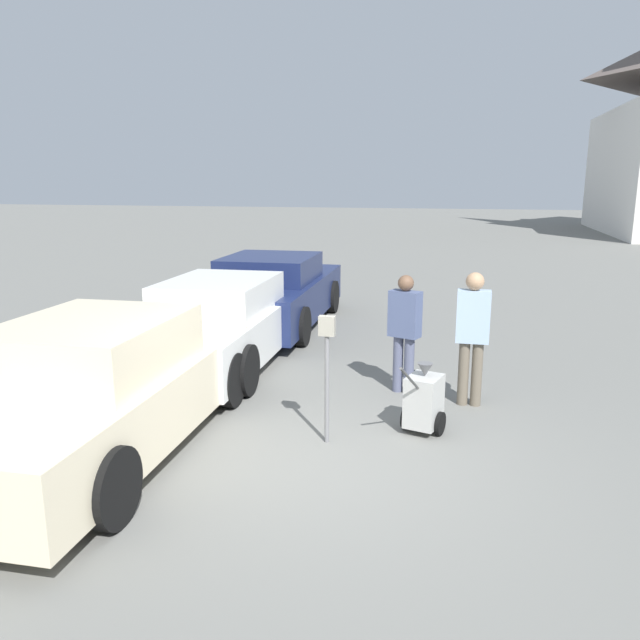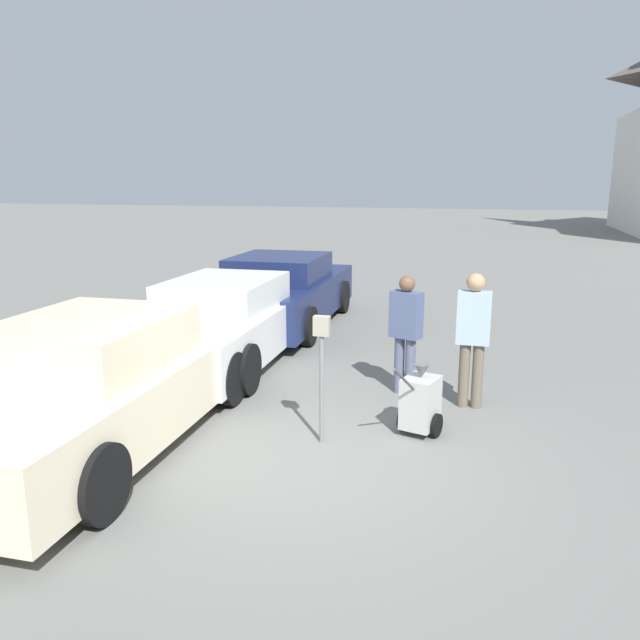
{
  "view_description": "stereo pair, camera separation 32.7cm",
  "coord_description": "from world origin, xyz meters",
  "px_view_note": "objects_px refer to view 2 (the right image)",
  "views": [
    {
      "loc": [
        1.42,
        -5.87,
        2.91
      ],
      "look_at": [
        -0.4,
        1.96,
        1.1
      ],
      "focal_mm": 35.0,
      "sensor_mm": 36.0,
      "label": 1
    },
    {
      "loc": [
        1.74,
        -5.79,
        2.91
      ],
      "look_at": [
        -0.4,
        1.96,
        1.1
      ],
      "focal_mm": 35.0,
      "sensor_mm": 36.0,
      "label": 2
    }
  ],
  "objects_px": {
    "parked_car_cream": "(102,386)",
    "person_supervisor": "(473,332)",
    "parked_car_white": "(229,322)",
    "parked_car_navy": "(282,292)",
    "person_worker": "(406,328)",
    "equipment_cart": "(420,402)",
    "parking_meter": "(322,356)"
  },
  "relations": [
    {
      "from": "parked_car_white",
      "to": "person_worker",
      "type": "distance_m",
      "value": 3.12
    },
    {
      "from": "parking_meter",
      "to": "person_worker",
      "type": "xyz_separation_m",
      "value": [
        0.67,
        1.9,
        -0.07
      ]
    },
    {
      "from": "parked_car_navy",
      "to": "parked_car_white",
      "type": "bearing_deg",
      "value": -91.42
    },
    {
      "from": "parked_car_cream",
      "to": "person_worker",
      "type": "xyz_separation_m",
      "value": [
        2.99,
        2.61,
        0.25
      ]
    },
    {
      "from": "parked_car_cream",
      "to": "parked_car_navy",
      "type": "xyz_separation_m",
      "value": [
        -0.0,
        6.13,
        -0.01
      ]
    },
    {
      "from": "parked_car_white",
      "to": "person_supervisor",
      "type": "xyz_separation_m",
      "value": [
        3.89,
        -1.15,
        0.36
      ]
    },
    {
      "from": "parked_car_navy",
      "to": "person_supervisor",
      "type": "xyz_separation_m",
      "value": [
        3.89,
        -3.82,
        0.33
      ]
    },
    {
      "from": "parked_car_white",
      "to": "parking_meter",
      "type": "relative_size",
      "value": 3.39
    },
    {
      "from": "person_worker",
      "to": "equipment_cart",
      "type": "distance_m",
      "value": 1.51
    },
    {
      "from": "parked_car_white",
      "to": "person_supervisor",
      "type": "distance_m",
      "value": 4.07
    },
    {
      "from": "parked_car_white",
      "to": "parked_car_navy",
      "type": "xyz_separation_m",
      "value": [
        -0.0,
        2.66,
        0.03
      ]
    },
    {
      "from": "parked_car_cream",
      "to": "equipment_cart",
      "type": "bearing_deg",
      "value": 19.04
    },
    {
      "from": "parking_meter",
      "to": "parked_car_cream",
      "type": "bearing_deg",
      "value": -163.01
    },
    {
      "from": "parked_car_navy",
      "to": "equipment_cart",
      "type": "xyz_separation_m",
      "value": [
        3.36,
        -4.87,
        -0.29
      ]
    },
    {
      "from": "parked_car_white",
      "to": "parked_car_navy",
      "type": "height_order",
      "value": "parked_car_navy"
    },
    {
      "from": "parked_car_navy",
      "to": "equipment_cart",
      "type": "relative_size",
      "value": 4.81
    },
    {
      "from": "parked_car_white",
      "to": "person_supervisor",
      "type": "height_order",
      "value": "person_supervisor"
    },
    {
      "from": "parked_car_cream",
      "to": "person_supervisor",
      "type": "relative_size",
      "value": 2.74
    },
    {
      "from": "parked_car_cream",
      "to": "equipment_cart",
      "type": "relative_size",
      "value": 4.84
    },
    {
      "from": "parked_car_navy",
      "to": "person_supervisor",
      "type": "distance_m",
      "value": 5.46
    },
    {
      "from": "parked_car_navy",
      "to": "person_worker",
      "type": "bearing_deg",
      "value": -51.07
    },
    {
      "from": "parking_meter",
      "to": "equipment_cart",
      "type": "distance_m",
      "value": 1.33
    },
    {
      "from": "parked_car_white",
      "to": "equipment_cart",
      "type": "relative_size",
      "value": 4.97
    },
    {
      "from": "person_worker",
      "to": "person_supervisor",
      "type": "distance_m",
      "value": 0.95
    },
    {
      "from": "parked_car_cream",
      "to": "parking_meter",
      "type": "relative_size",
      "value": 3.3
    },
    {
      "from": "parked_car_white",
      "to": "person_worker",
      "type": "bearing_deg",
      "value": -17.38
    },
    {
      "from": "person_worker",
      "to": "equipment_cart",
      "type": "height_order",
      "value": "person_worker"
    },
    {
      "from": "parked_car_navy",
      "to": "parked_car_cream",
      "type": "bearing_deg",
      "value": -91.42
    },
    {
      "from": "parked_car_white",
      "to": "person_supervisor",
      "type": "bearing_deg",
      "value": -17.96
    },
    {
      "from": "parking_meter",
      "to": "equipment_cart",
      "type": "xyz_separation_m",
      "value": [
        1.04,
        0.54,
        -0.63
      ]
    },
    {
      "from": "parked_car_cream",
      "to": "person_supervisor",
      "type": "xyz_separation_m",
      "value": [
        3.89,
        2.31,
        0.32
      ]
    },
    {
      "from": "parked_car_navy",
      "to": "parking_meter",
      "type": "xyz_separation_m",
      "value": [
        2.32,
        -5.42,
        0.33
      ]
    }
  ]
}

